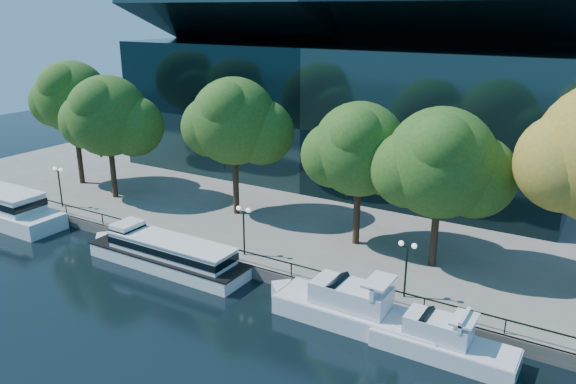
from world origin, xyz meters
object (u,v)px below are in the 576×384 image
Objects in this scene: tree_1 at (108,118)px; tour_boat at (163,251)px; cruiser_near at (351,308)px; tree_0 at (73,99)px; cruiser_far at (437,340)px; tree_4 at (443,166)px; tree_2 at (235,123)px; large_vessel at (1,207)px; lamp_1 at (244,220)px; lamp_0 at (59,178)px; lamp_2 at (407,257)px; tree_3 at (361,152)px.

tour_boat is at bearing -29.81° from tree_1.
cruiser_near is 0.92× the size of tree_0.
cruiser_far is (22.38, -0.63, -0.27)m from tour_boat.
tree_2 is at bearing 175.37° from tree_4.
lamp_1 is at bearing 8.58° from large_vessel.
lamp_0 is at bearing 45.33° from large_vessel.
tree_2 is at bearing 159.04° from lamp_2.
tree_0 reaches higher than lamp_0.
large_vessel is 0.97× the size of tour_boat.
tree_2 is (-17.03, 10.88, 8.62)m from cruiser_near.
tour_boat is 7.02m from lamp_1.
lamp_1 and lamp_2 have the same top height.
tree_0 is 7.27m from tree_1.
lamp_0 is at bearing -53.78° from tree_0.
cruiser_near is at bearing -15.06° from tree_1.
cruiser_far is 0.80× the size of tree_3.
lamp_2 is (-0.24, -5.84, -4.94)m from tree_4.
tree_0 is 1.08× the size of tree_1.
lamp_2 is (40.11, -6.38, -6.48)m from tree_0.
lamp_1 is at bearing -50.74° from tree_2.
tree_2 is 3.21× the size of lamp_1.
tour_boat is 19.34m from lamp_2.
lamp_2 is at bearing 131.61° from cruiser_far.
cruiser_far is 0.73× the size of tree_2.
tree_1 is 1.03× the size of tree_4.
tree_2 reaches higher than lamp_1.
lamp_1 reaches higher than cruiser_near.
lamp_2 is (18.86, 3.34, 2.72)m from tour_boat.
tree_1 is at bearing 164.94° from cruiser_near.
tour_boat is at bearing -11.38° from lamp_0.
tree_0 is 40.38m from tree_4.
large_vessel is 39.59m from lamp_2.
tree_2 is 12.89m from tree_3.
tree_0 reaches higher than large_vessel.
lamp_0 is 1.00× the size of lamp_1.
lamp_2 is at bearing -8.28° from tree_1.
tree_0 is 41.13m from lamp_2.
large_vessel is 1.20× the size of tree_1.
cruiser_far is at bearing -5.81° from lamp_0.
large_vessel is 6.07m from lamp_0.
lamp_2 is (6.54, -6.68, -4.93)m from tree_3.
tree_1 is 21.05m from lamp_1.
cruiser_near is at bearing -17.49° from lamp_1.
lamp_0 is at bearing -155.17° from tree_2.
tree_4 is at bearing 87.63° from lamp_2.
tree_1 is 0.97× the size of tree_2.
tree_2 reaches higher than cruiser_near.
tree_4 reaches higher than lamp_0.
tree_0 is (-21.25, 9.72, 9.21)m from tour_boat.
tour_boat is 3.87× the size of lamp_0.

